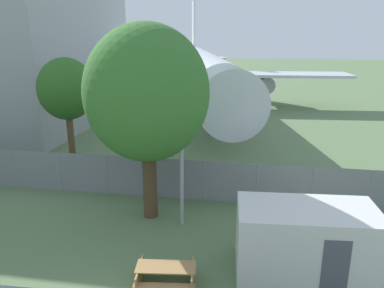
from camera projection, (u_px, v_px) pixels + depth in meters
The scene contains 7 objects.
perimeter_fence at pixel (154, 178), 18.74m from camera, with size 56.07×0.07×2.09m.
airplane at pixel (202, 71), 39.59m from camera, with size 32.61×40.62×12.25m.
portable_cabin at pixel (306, 240), 12.80m from camera, with size 4.82×2.74×2.40m.
picnic_bench_near_cabin at pixel (166, 274), 12.18m from camera, with size 2.09×1.63×0.76m.
tree_left_of_cabin at pixel (67, 90), 22.36m from camera, with size 3.39×3.39×6.66m.
tree_behind_benches at pixel (147, 94), 15.48m from camera, with size 5.22×5.22×8.48m.
light_mast at pixel (181, 135), 15.26m from camera, with size 0.44×0.44×6.38m.
Camera 1 is at (4.76, -6.91, 8.01)m, focal length 35.00 mm.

